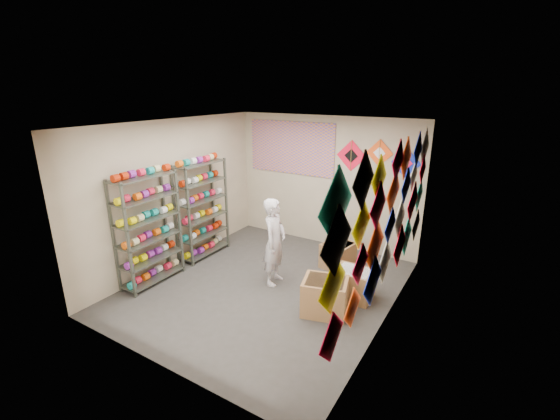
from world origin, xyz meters
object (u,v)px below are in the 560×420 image
Objects in this scene: shelf_rack_back at (202,209)px; shopkeeper at (274,242)px; shelf_rack_front at (148,230)px; carton_c at (338,255)px; carton_b at (353,284)px; carton_a at (325,296)px.

shelf_rack_back is 1.85m from shopkeeper.
shelf_rack_front reaches higher than carton_c.
carton_b is (3.16, 1.29, -0.71)m from shelf_rack_front.
carton_c is at bearing 18.97° from shelf_rack_back.
shelf_rack_back is 2.96× the size of carton_a.
shopkeeper is 2.77× the size of carton_c.
shelf_rack_front is 2.96× the size of carton_a.
shelf_rack_back is 2.76m from carton_c.
shopkeeper is 1.45m from carton_b.
carton_a is 1.18× the size of carton_c.
shelf_rack_back is at bearing 74.08° from shopkeeper.
carton_b is at bearing 55.77° from carton_a.
shelf_rack_back reaches higher than carton_a.
carton_c is at bearing 40.64° from shelf_rack_front.
carton_c is at bearing -40.96° from shopkeeper.
carton_a reaches higher than carton_b.
shelf_rack_back is at bearing 152.52° from carton_a.
shelf_rack_front reaches higher than shopkeeper.
carton_c is (-0.64, 0.87, -0.00)m from carton_b.
shopkeeper is at bearing -112.20° from carton_c.
shopkeeper is 1.41m from carton_c.
carton_b is at bearing -43.66° from carton_c.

